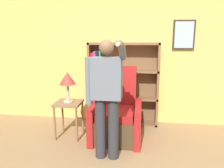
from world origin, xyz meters
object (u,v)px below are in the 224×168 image
Objects in this scene: armchair at (117,117)px; table_lamp at (67,80)px; side_table at (69,108)px; bookcase at (116,86)px; person_standing at (106,94)px.

table_lamp is (-0.81, -0.07, 0.63)m from armchair.
table_lamp is at bearing -45.00° from side_table.
bookcase is 3.11× the size of table_lamp.
side_table is at bearing 141.04° from person_standing.
armchair is 0.89m from person_standing.
person_standing is 0.96m from table_lamp.
bookcase is 0.77m from armchair.
side_table is at bearing 135.00° from table_lamp.
armchair is 0.72× the size of person_standing.
bookcase is at bearing 97.71° from armchair.
side_table is at bearing -134.61° from bookcase.
side_table is 1.20× the size of table_lamp.
armchair is 0.83m from side_table.
bookcase is at bearing 45.39° from side_table.
bookcase is 1.06m from table_lamp.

